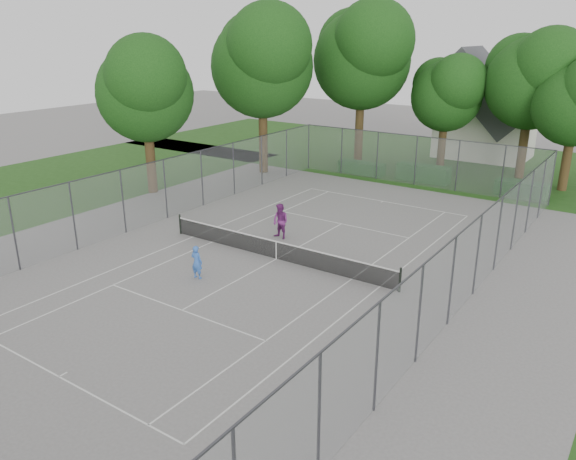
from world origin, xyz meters
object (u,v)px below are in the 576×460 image
Objects in this scene: tennis_net at (276,249)px; woman_player at (280,221)px; girl_player at (197,262)px; house at (487,114)px.

tennis_net is 2.95m from woman_player.
girl_player is at bearing -113.16° from tennis_net.
girl_player is (-2.82, -33.15, -2.95)m from house.
girl_player is 0.81× the size of woman_player.
house reaches higher than tennis_net.
tennis_net is 8.38× the size of girl_player.
woman_player is at bearing 121.13° from tennis_net.
tennis_net is at bearing -117.87° from girl_player.
house is at bearing 92.16° from woman_player.
woman_player is (0.10, 6.27, 0.18)m from girl_player.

